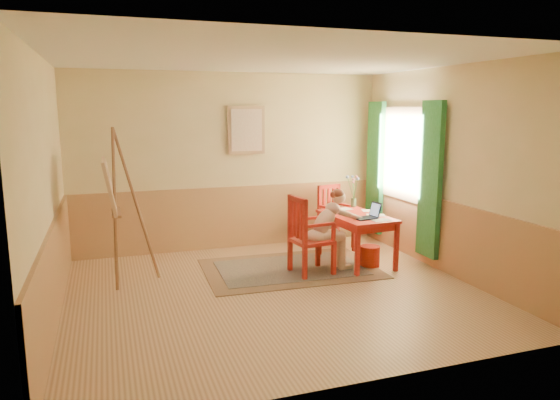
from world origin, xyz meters
name	(u,v)px	position (x,y,z in m)	size (l,w,h in m)	color
room	(275,180)	(0.00, 0.00, 1.40)	(5.04, 4.54, 2.84)	tan
wainscot	(257,238)	(0.00, 0.80, 0.50)	(5.00, 4.50, 1.00)	tan
window	(401,167)	(2.42, 1.10, 1.35)	(0.12, 2.01, 2.20)	white
wall_portrait	(246,130)	(0.25, 2.20, 1.90)	(0.60, 0.05, 0.76)	#A6815C
rug	(290,268)	(0.49, 0.81, 0.01)	(2.46, 1.69, 0.02)	#8C7251
table	(356,221)	(1.50, 0.78, 0.63)	(0.80, 1.25, 0.72)	red
chair_left	(308,236)	(0.64, 0.52, 0.54)	(0.56, 0.54, 1.09)	red
chair_back	(334,216)	(1.60, 1.75, 0.50)	(0.54, 0.55, 1.00)	red
figure	(329,227)	(0.97, 0.57, 0.63)	(0.87, 0.42, 1.15)	beige
laptop	(368,215)	(1.55, 0.52, 0.76)	(0.39, 0.27, 0.22)	#1E2338
papers	(367,214)	(1.69, 0.81, 0.72)	(0.64, 1.10, 0.00)	white
vase	(353,192)	(1.74, 1.38, 0.95)	(0.18, 0.27, 0.50)	#3F724C
wastebasket	(370,256)	(1.62, 0.56, 0.15)	(0.28, 0.28, 0.30)	red
easel	(113,192)	(-1.83, 1.04, 1.19)	(0.67, 0.89, 2.02)	brown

